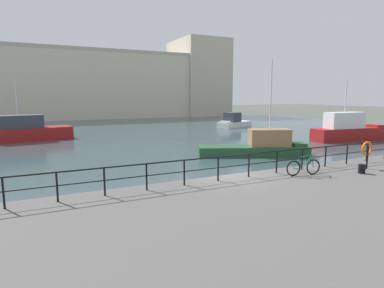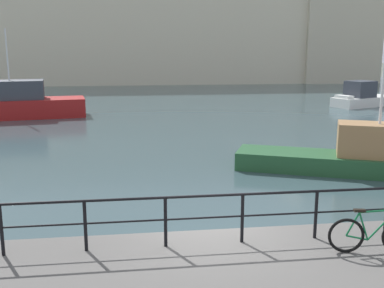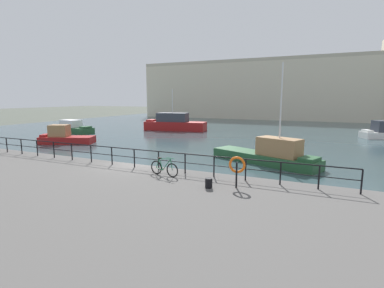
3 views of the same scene
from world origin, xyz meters
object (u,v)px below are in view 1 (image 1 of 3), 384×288
Objects in this scene: moored_white_yacht at (259,146)px; moored_green_narrowboat at (234,122)px; moored_cabin_cruiser at (22,131)px; parked_bicycle at (303,167)px; life_ring_stand at (367,150)px; harbor_building at (108,85)px; moored_blue_motorboat at (348,130)px; mooring_bollard at (362,169)px.

moored_white_yacht reaches higher than moored_green_narrowboat.
moored_white_yacht is 0.90× the size of moored_cabin_cruiser.
life_ring_stand is (3.88, -0.34, 0.59)m from parked_bicycle.
moored_blue_motorboat is (14.63, -45.51, -5.56)m from harbor_building.
harbor_building reaches higher than moored_cabin_cruiser.
life_ring_stand is (16.40, -25.08, 0.74)m from moored_cabin_cruiser.
moored_white_yacht is at bearing -161.58° from moored_blue_motorboat.
harbor_building is 7.63× the size of moored_blue_motorboat.
moored_cabin_cruiser is (-14.69, -31.76, -5.63)m from harbor_building.
moored_white_yacht is 13.24m from moored_blue_motorboat.
moored_green_narrowboat is (10.24, 19.19, 0.05)m from moored_white_yacht.
moored_blue_motorboat is at bearing 76.68° from moored_green_narrowboat.
life_ring_stand is at bearing 114.56° from moored_cabin_cruiser.
harbor_building is 57.08m from life_ring_stand.
moored_white_yacht is (1.67, -48.20, -5.95)m from harbor_building.
parked_bicycle is 3.94m from life_ring_stand.
harbor_building reaches higher than mooring_bollard.
harbor_building is at bearing 91.72° from life_ring_stand.
moored_cabin_cruiser is at bearing -16.78° from moored_green_narrowboat.
life_ring_stand reaches higher than moored_green_narrowboat.
harbor_building is 48.59m from moored_white_yacht.
moored_blue_motorboat is 16.73m from moored_green_narrowboat.
moored_white_yacht reaches higher than life_ring_stand.
moored_white_yacht is 9.29m from mooring_bollard.
moored_white_yacht is 21.75m from moored_green_narrowboat.
life_ring_stand is (0.04, -8.64, 1.06)m from moored_white_yacht.
moored_white_yacht reaches higher than mooring_bollard.
moored_white_yacht is 23.20m from moored_cabin_cruiser.
harbor_building is at bearing 114.50° from moored_blue_motorboat.
life_ring_stand is at bearing 28.29° from mooring_bollard.
moored_green_narrowboat is at bearing 84.97° from moored_white_yacht.
harbor_building is 44.32× the size of life_ring_stand.
parked_bicycle reaches higher than mooring_bollard.
parked_bicycle is at bearing 161.61° from mooring_bollard.
harbor_building reaches higher than moored_green_narrowboat.
moored_cabin_cruiser reaches higher than moored_green_narrowboat.
parked_bicycle is (12.52, -24.74, 0.16)m from moored_cabin_cruiser.
harbor_building is 56.81m from parked_bicycle.
life_ring_stand reaches higher than parked_bicycle.
moored_cabin_cruiser is 20.87× the size of mooring_bollard.
moored_green_narrowboat reaches higher than parked_bicycle.
moored_white_yacht reaches higher than moored_cabin_cruiser.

